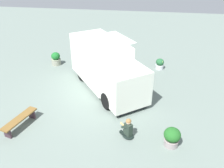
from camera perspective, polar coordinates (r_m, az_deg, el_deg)
ground_plane at (r=12.67m, az=-1.13°, el=-2.14°), size 40.00×40.00×0.00m
food_truck at (r=12.71m, az=-1.57°, el=4.02°), size 5.64×4.90×2.48m
person_customer at (r=9.73m, az=3.79°, el=-10.80°), size 0.73×0.72×0.89m
planter_flowering_near at (r=9.55m, az=14.22°, el=-12.22°), size 0.65×0.65×0.80m
planter_flowering_far at (r=15.44m, az=11.41°, el=4.75°), size 0.54×0.54×0.69m
planter_flowering_side at (r=16.13m, az=-13.33°, el=5.93°), size 0.62×0.62×0.85m
plaza_bench at (r=10.88m, az=-21.32°, el=-8.12°), size 1.82×0.87×0.47m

